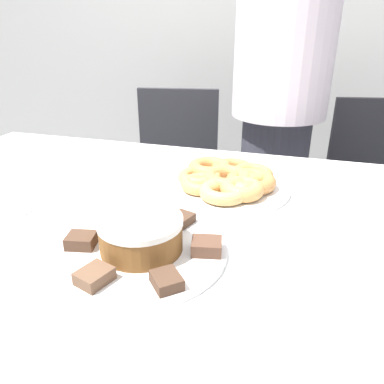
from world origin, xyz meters
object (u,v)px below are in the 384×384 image
(frosted_cake, at_px, (143,234))
(napkin, at_px, (12,206))
(person_standing, at_px, (279,102))
(office_chair_left, at_px, (175,188))
(plate_cake, at_px, (144,251))
(plate_donuts, at_px, (227,187))
(office_chair_right, at_px, (375,212))

(frosted_cake, relative_size, napkin, 1.15)
(person_standing, xyz_separation_m, frosted_cake, (-0.18, -0.96, -0.08))
(office_chair_left, bearing_deg, person_standing, -20.62)
(office_chair_left, height_order, napkin, office_chair_left)
(plate_cake, xyz_separation_m, napkin, (-0.38, 0.10, -0.00))
(person_standing, height_order, plate_donuts, person_standing)
(person_standing, height_order, napkin, person_standing)
(plate_cake, xyz_separation_m, plate_donuts, (0.10, 0.35, 0.00))
(plate_donuts, distance_m, napkin, 0.54)
(person_standing, distance_m, office_chair_right, 0.65)
(plate_donuts, distance_m, frosted_cake, 0.36)
(plate_cake, relative_size, frosted_cake, 2.05)
(plate_cake, relative_size, napkin, 2.36)
(plate_donuts, relative_size, napkin, 2.39)
(person_standing, bearing_deg, plate_donuts, -97.88)
(office_chair_left, relative_size, office_chair_right, 1.00)
(plate_cake, height_order, plate_donuts, same)
(napkin, bearing_deg, plate_cake, -14.23)
(frosted_cake, xyz_separation_m, napkin, (-0.38, 0.10, -0.04))
(plate_donuts, bearing_deg, napkin, -152.53)
(office_chair_left, xyz_separation_m, frosted_cake, (0.29, -1.05, 0.39))
(office_chair_left, bearing_deg, plate_donuts, -71.09)
(plate_donuts, bearing_deg, person_standing, 82.12)
(frosted_cake, bearing_deg, plate_donuts, 74.64)
(office_chair_right, distance_m, plate_cake, 1.27)
(office_chair_left, xyz_separation_m, office_chair_right, (0.92, -0.00, 0.00))
(office_chair_left, distance_m, office_chair_right, 0.92)
(plate_cake, bearing_deg, frosted_cake, 0.00)
(office_chair_left, relative_size, napkin, 6.23)
(plate_donuts, bearing_deg, frosted_cake, -105.36)
(person_standing, distance_m, plate_donuts, 0.63)
(office_chair_left, bearing_deg, plate_cake, -84.39)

